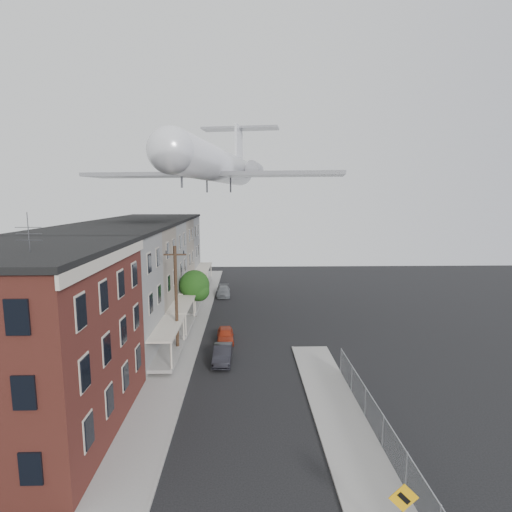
{
  "coord_description": "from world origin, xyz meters",
  "views": [
    {
      "loc": [
        0.0,
        -13.64,
        12.81
      ],
      "look_at": [
        0.59,
        7.77,
        9.66
      ],
      "focal_mm": 28.0,
      "sensor_mm": 36.0,
      "label": 1
    }
  ],
  "objects_px": {
    "car_mid": "(223,354)",
    "warning_sign": "(403,507)",
    "utility_pole": "(176,299)",
    "car_near": "(225,335)",
    "airplane": "(218,165)",
    "car_far": "(223,291)",
    "street_tree": "(196,287)"
  },
  "relations": [
    {
      "from": "street_tree",
      "to": "car_far",
      "type": "bearing_deg",
      "value": 76.0
    },
    {
      "from": "warning_sign",
      "to": "car_near",
      "type": "distance_m",
      "value": 23.0
    },
    {
      "from": "car_mid",
      "to": "car_near",
      "type": "bearing_deg",
      "value": 90.73
    },
    {
      "from": "warning_sign",
      "to": "car_near",
      "type": "bearing_deg",
      "value": 108.8
    },
    {
      "from": "car_near",
      "to": "airplane",
      "type": "xyz_separation_m",
      "value": [
        -1.07,
        8.72,
        15.59
      ]
    },
    {
      "from": "car_mid",
      "to": "utility_pole",
      "type": "bearing_deg",
      "value": 155.53
    },
    {
      "from": "car_far",
      "to": "car_near",
      "type": "bearing_deg",
      "value": -89.49
    },
    {
      "from": "warning_sign",
      "to": "car_near",
      "type": "relative_size",
      "value": 0.77
    },
    {
      "from": "car_mid",
      "to": "warning_sign",
      "type": "bearing_deg",
      "value": -66.03
    },
    {
      "from": "warning_sign",
      "to": "street_tree",
      "type": "xyz_separation_m",
      "value": [
        -10.87,
        28.95,
        1.57
      ]
    },
    {
      "from": "utility_pole",
      "to": "car_near",
      "type": "xyz_separation_m",
      "value": [
        3.8,
        2.71,
        -4.05
      ]
    },
    {
      "from": "car_mid",
      "to": "airplane",
      "type": "xyz_separation_m",
      "value": [
        -1.07,
        13.22,
        15.56
      ]
    },
    {
      "from": "car_mid",
      "to": "car_far",
      "type": "height_order",
      "value": "car_mid"
    },
    {
      "from": "utility_pole",
      "to": "car_near",
      "type": "distance_m",
      "value": 6.18
    },
    {
      "from": "warning_sign",
      "to": "car_near",
      "type": "height_order",
      "value": "warning_sign"
    },
    {
      "from": "street_tree",
      "to": "airplane",
      "type": "height_order",
      "value": "airplane"
    },
    {
      "from": "car_near",
      "to": "car_mid",
      "type": "xyz_separation_m",
      "value": [
        0.0,
        -4.5,
        0.03
      ]
    },
    {
      "from": "utility_pole",
      "to": "car_far",
      "type": "distance_m",
      "value": 20.15
    },
    {
      "from": "warning_sign",
      "to": "car_mid",
      "type": "relative_size",
      "value": 0.71
    },
    {
      "from": "street_tree",
      "to": "airplane",
      "type": "distance_m",
      "value": 13.08
    },
    {
      "from": "airplane",
      "to": "street_tree",
      "type": "bearing_deg",
      "value": -147.83
    },
    {
      "from": "car_far",
      "to": "airplane",
      "type": "distance_m",
      "value": 17.58
    },
    {
      "from": "warning_sign",
      "to": "car_far",
      "type": "distance_m",
      "value": 39.51
    },
    {
      "from": "car_near",
      "to": "airplane",
      "type": "height_order",
      "value": "airplane"
    },
    {
      "from": "car_near",
      "to": "street_tree",
      "type": "bearing_deg",
      "value": 112.47
    },
    {
      "from": "warning_sign",
      "to": "utility_pole",
      "type": "distance_m",
      "value": 22.25
    },
    {
      "from": "street_tree",
      "to": "car_mid",
      "type": "relative_size",
      "value": 1.31
    },
    {
      "from": "car_far",
      "to": "car_mid",
      "type": "bearing_deg",
      "value": -90.25
    },
    {
      "from": "warning_sign",
      "to": "airplane",
      "type": "distance_m",
      "value": 34.71
    },
    {
      "from": "warning_sign",
      "to": "car_mid",
      "type": "bearing_deg",
      "value": 113.23
    },
    {
      "from": "utility_pole",
      "to": "street_tree",
      "type": "relative_size",
      "value": 1.73
    },
    {
      "from": "utility_pole",
      "to": "car_mid",
      "type": "distance_m",
      "value": 5.81
    }
  ]
}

